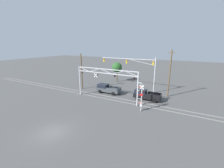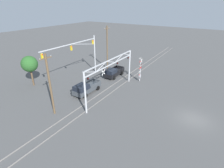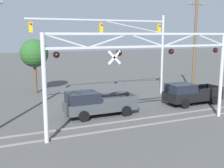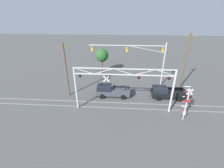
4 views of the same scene
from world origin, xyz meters
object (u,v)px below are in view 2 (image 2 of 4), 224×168
object	(u,v)px
pickup_truck_following	(113,72)
crossing_signal_mast	(140,71)
background_tree_beyond_span	(29,64)
pickup_truck_lead	(86,88)
crossing_gantry	(111,71)
utility_pole_left	(50,85)
traffic_signal_span	(84,50)
utility_pole_right	(107,47)

from	to	relation	value
pickup_truck_following	crossing_signal_mast	bearing A→B (deg)	-81.62
background_tree_beyond_span	pickup_truck_lead	bearing A→B (deg)	-74.83
crossing_gantry	crossing_signal_mast	xyz separation A→B (m)	(7.85, -1.75, -2.15)
utility_pole_left	crossing_signal_mast	bearing A→B (deg)	-17.92
pickup_truck_following	background_tree_beyond_span	size ratio (longest dim) A/B	0.92
crossing_gantry	utility_pole_left	bearing A→B (deg)	157.73
pickup_truck_following	traffic_signal_span	bearing A→B (deg)	121.54
pickup_truck_lead	utility_pole_left	distance (m)	7.98
crossing_signal_mast	pickup_truck_lead	bearing A→B (deg)	149.98
pickup_truck_following	utility_pole_right	distance (m)	6.78
pickup_truck_following	utility_pole_right	world-z (taller)	utility_pole_right
traffic_signal_span	pickup_truck_following	distance (m)	7.64
crossing_signal_mast	background_tree_beyond_span	distance (m)	20.75
pickup_truck_lead	utility_pole_left	bearing A→B (deg)	-178.52
crossing_gantry	crossing_signal_mast	distance (m)	8.32
crossing_signal_mast	pickup_truck_following	world-z (taller)	crossing_signal_mast
traffic_signal_span	utility_pole_right	size ratio (longest dim) A/B	1.41
crossing_signal_mast	utility_pole_left	distance (m)	18.00
utility_pole_left	utility_pole_right	world-z (taller)	utility_pole_right
background_tree_beyond_span	crossing_signal_mast	bearing A→B (deg)	-52.06
pickup_truck_lead	background_tree_beyond_span	world-z (taller)	background_tree_beyond_span
utility_pole_left	background_tree_beyond_span	xyz separation A→B (m)	(4.28, 10.79, -0.28)
crossing_gantry	utility_pole_right	xyz separation A→B (m)	(10.66, 7.92, 0.77)
crossing_gantry	utility_pole_right	distance (m)	13.30
utility_pole_right	background_tree_beyond_span	distance (m)	16.88
crossing_signal_mast	utility_pole_right	xyz separation A→B (m)	(2.81, 9.67, 2.92)
traffic_signal_span	crossing_gantry	bearing A→B (deg)	-113.26
pickup_truck_following	utility_pole_left	xyz separation A→B (m)	(-16.14, -0.18, 3.54)
traffic_signal_span	utility_pole_right	distance (m)	6.90
crossing_gantry	crossing_signal_mast	world-z (taller)	crossing_gantry
crossing_signal_mast	pickup_truck_lead	xyz separation A→B (m)	(-9.82, 5.67, -1.17)
crossing_gantry	utility_pole_right	bearing A→B (deg)	36.61
pickup_truck_lead	pickup_truck_following	bearing A→B (deg)	-0.01
traffic_signal_span	utility_pole_left	distance (m)	14.09
crossing_signal_mast	pickup_truck_lead	distance (m)	11.40
pickup_truck_following	utility_pole_left	distance (m)	16.52
background_tree_beyond_span	utility_pole_left	bearing A→B (deg)	-111.63
traffic_signal_span	pickup_truck_lead	bearing A→B (deg)	-138.93
traffic_signal_span	background_tree_beyond_span	bearing A→B (deg)	147.74
pickup_truck_lead	utility_pole_right	size ratio (longest dim) A/B	0.56
crossing_gantry	background_tree_beyond_span	bearing A→B (deg)	108.45
utility_pole_left	background_tree_beyond_span	bearing A→B (deg)	68.37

